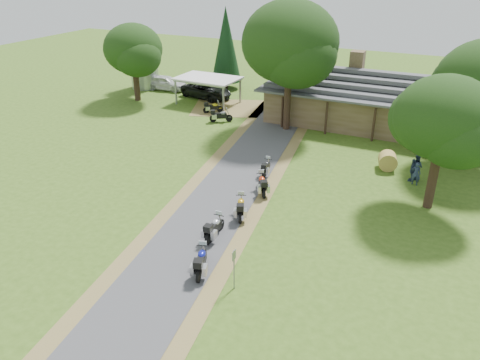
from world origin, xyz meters
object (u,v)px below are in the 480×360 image
at_px(silo, 143,60).
at_px(carport, 208,91).
at_px(motorcycle_carport_a, 213,107).
at_px(hay_bale, 388,161).
at_px(motorcycle_row_e, 266,166).
at_px(car_white_sedan, 166,81).
at_px(motorcycle_row_a, 201,260).
at_px(motorcycle_carport_b, 221,115).
at_px(car_dark_suv, 206,87).
at_px(motorcycle_row_d, 262,183).
at_px(motorcycle_row_c, 241,206).
at_px(lodge, 385,99).
at_px(motorcycle_row_b, 215,227).

bearing_deg(silo, carport, -14.36).
bearing_deg(carport, motorcycle_carport_a, -50.91).
xyz_separation_m(carport, hay_bale, (19.62, -8.94, -0.70)).
bearing_deg(motorcycle_row_e, car_white_sedan, 41.27).
xyz_separation_m(carport, car_white_sedan, (-6.95, 2.64, -0.32)).
relative_size(motorcycle_row_a, motorcycle_carport_a, 1.16).
relative_size(motorcycle_row_e, motorcycle_carport_b, 0.90).
bearing_deg(motorcycle_carport_a, car_white_sedan, 108.41).
relative_size(silo, motorcycle_carport_b, 3.38).
xyz_separation_m(car_dark_suv, motorcycle_carport_b, (5.11, -6.47, -0.56)).
distance_m(motorcycle_row_d, motorcycle_row_e, 2.85).
bearing_deg(silo, motorcycle_row_c, -44.30).
relative_size(motorcycle_row_d, motorcycle_carport_b, 1.05).
bearing_deg(motorcycle_carport_b, lodge, -9.60).
bearing_deg(motorcycle_carport_a, lodge, -28.97).
bearing_deg(motorcycle_row_b, motorcycle_carport_b, 23.91).
bearing_deg(carport, motorcycle_row_b, -58.24).
xyz_separation_m(motorcycle_row_c, motorcycle_row_e, (-0.88, 6.09, -0.10)).
distance_m(motorcycle_row_a, motorcycle_row_e, 11.86).
bearing_deg(motorcycle_row_c, motorcycle_carport_a, 10.03).
height_order(carport, motorcycle_row_a, carport).
bearing_deg(hay_bale, motorcycle_carport_a, 160.23).
distance_m(lodge, motorcycle_row_d, 17.68).
height_order(silo, motorcycle_row_a, silo).
height_order(lodge, motorcycle_carport_b, lodge).
relative_size(motorcycle_carport_a, hay_bale, 1.34).
bearing_deg(lodge, motorcycle_row_d, -105.37).
xyz_separation_m(motorcycle_row_c, motorcycle_carport_b, (-9.00, 14.85, -0.03)).
xyz_separation_m(silo, motorcycle_row_a, (23.13, -27.72, -2.51)).
distance_m(silo, motorcycle_row_b, 33.37).
bearing_deg(car_white_sedan, hay_bale, -118.02).
bearing_deg(carport, motorcycle_row_d, -49.28).
distance_m(car_white_sedan, hay_bale, 28.99).
height_order(motorcycle_row_e, motorcycle_carport_a, motorcycle_carport_a).
height_order(motorcycle_row_a, motorcycle_row_e, motorcycle_row_a).
xyz_separation_m(silo, motorcycle_row_e, (21.71, -15.94, -2.61)).
distance_m(silo, car_white_sedan, 3.48).
distance_m(motorcycle_row_d, motorcycle_carport_b, 14.57).
xyz_separation_m(motorcycle_row_a, hay_bale, (6.16, 16.30, -0.04)).
bearing_deg(hay_bale, motorcycle_row_d, -132.90).
bearing_deg(car_dark_suv, motorcycle_row_b, -136.36).
bearing_deg(motorcycle_carport_a, motorcycle_row_d, -92.33).
bearing_deg(carport, motorcycle_row_c, -54.32).
distance_m(silo, motorcycle_row_e, 27.06).
relative_size(silo, hay_bale, 4.91).
xyz_separation_m(silo, motorcycle_row_d, (22.54, -18.67, -2.52)).
xyz_separation_m(motorcycle_row_b, hay_bale, (7.02, 13.31, -0.02)).
height_order(car_dark_suv, motorcycle_carport_b, car_dark_suv).
distance_m(lodge, motorcycle_row_b, 23.61).
bearing_deg(car_white_sedan, carport, -115.27).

